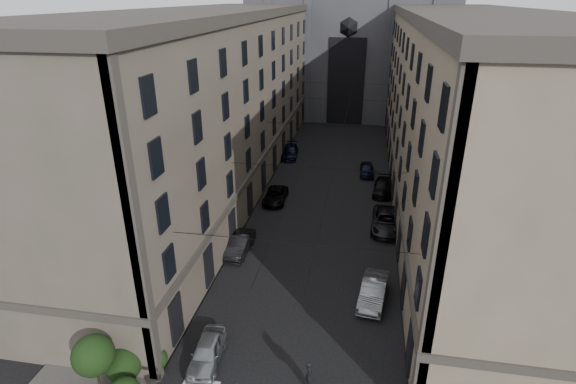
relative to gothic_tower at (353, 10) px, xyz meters
The scene contains 16 objects.
sidewalk_left 44.07m from the gothic_tower, 105.08° to the right, with size 7.00×80.00×0.15m, color #383533.
sidewalk_right 44.07m from the gothic_tower, 74.92° to the right, with size 7.00×80.00×0.15m, color #383533.
building_left 42.07m from the gothic_tower, 109.04° to the right, with size 13.60×60.60×18.85m.
building_right 42.07m from the gothic_tower, 70.96° to the right, with size 13.60×60.60×18.85m.
gothic_tower is the anchor object (origin of this frame).
shrub_cluster 72.29m from the gothic_tower, 97.11° to the right, with size 3.90×4.40×3.90m.
tram_wires 40.72m from the gothic_tower, 90.00° to the right, with size 14.00×60.00×0.43m.
car_left_near 69.26m from the gothic_tower, 94.02° to the right, with size 1.70×4.24×1.44m, color gray.
car_left_midnear 57.48m from the gothic_tower, 96.48° to the right, with size 1.61×4.62×1.52m, color black.
car_left_midfar 47.43m from the gothic_tower, 96.81° to the right, with size 2.20×4.78×1.33m, color black.
car_left_far 34.64m from the gothic_tower, 101.86° to the right, with size 2.12×5.22×1.52m, color black.
car_right_near 61.89m from the gothic_tower, 85.18° to the right, with size 1.69×4.86×1.60m, color gray.
car_right_midnear 51.41m from the gothic_tower, 82.66° to the right, with size 2.74×5.94×1.65m, color black.
car_right_midfar 43.65m from the gothic_tower, 81.39° to the right, with size 2.02×4.97×1.44m, color black.
car_right_far 38.68m from the gothic_tower, 83.05° to the right, with size 1.67×4.14×1.41m, color black.
pedestrian 69.76m from the gothic_tower, 88.74° to the right, with size 0.58×0.38×1.59m, color black.
Camera 1 is at (3.58, -11.40, 20.10)m, focal length 28.00 mm.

